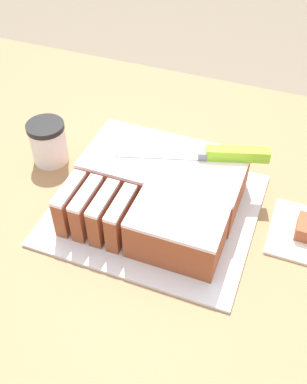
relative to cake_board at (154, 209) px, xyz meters
The scene contains 5 objects.
countertop 0.47m from the cake_board, 87.50° to the right, with size 1.40×1.10×0.92m.
cake_board is the anchor object (origin of this frame).
cake 0.04m from the cake_board, 41.48° to the left, with size 0.29×0.25×0.08m.
knife 0.16m from the cake_board, 40.97° to the left, with size 0.27×0.10×0.02m.
coffee_cup 0.26m from the cake_board, 166.68° to the left, with size 0.08×0.08×0.09m.
Camera 1 is at (0.20, -0.48, 1.53)m, focal length 42.00 mm.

